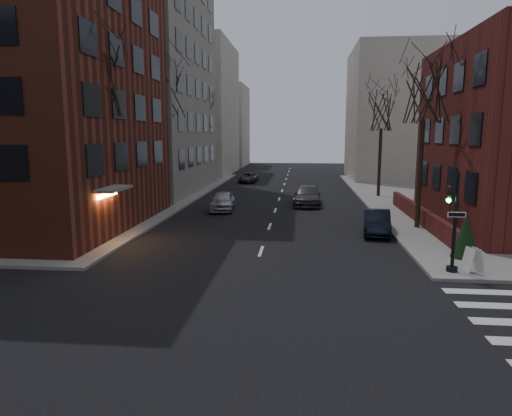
{
  "coord_description": "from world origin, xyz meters",
  "views": [
    {
      "loc": [
        1.89,
        -9.45,
        5.64
      ],
      "look_at": [
        -0.32,
        12.75,
        2.0
      ],
      "focal_mm": 32.0,
      "sensor_mm": 36.0,
      "label": 1
    }
  ],
  "objects_px": {
    "tree_left_c": "(203,111)",
    "parked_sedan": "(377,222)",
    "tree_left_b": "(164,91)",
    "evergreen_shrub": "(466,236)",
    "tree_right_a": "(425,91)",
    "streetlamp_far": "(212,146)",
    "car_lane_silver": "(222,201)",
    "car_lane_far": "(248,178)",
    "car_lane_gray": "(307,195)",
    "traffic_signal": "(453,229)",
    "tree_left_a": "(96,78)",
    "tree_right_b": "(382,111)",
    "streetlamp_near": "(158,154)",
    "sandwich_board": "(473,260)"
  },
  "relations": [
    {
      "from": "tree_right_a",
      "to": "parked_sedan",
      "type": "distance_m",
      "value": 7.94
    },
    {
      "from": "streetlamp_near",
      "to": "tree_left_b",
      "type": "bearing_deg",
      "value": 98.53
    },
    {
      "from": "car_lane_silver",
      "to": "car_lane_gray",
      "type": "relative_size",
      "value": 0.8
    },
    {
      "from": "evergreen_shrub",
      "to": "car_lane_silver",
      "type": "bearing_deg",
      "value": 136.83
    },
    {
      "from": "car_lane_far",
      "to": "tree_left_b",
      "type": "bearing_deg",
      "value": -100.7
    },
    {
      "from": "tree_right_b",
      "to": "parked_sedan",
      "type": "distance_m",
      "value": 17.17
    },
    {
      "from": "tree_left_c",
      "to": "car_lane_silver",
      "type": "relative_size",
      "value": 2.31
    },
    {
      "from": "tree_left_a",
      "to": "parked_sedan",
      "type": "relative_size",
      "value": 2.5
    },
    {
      "from": "streetlamp_far",
      "to": "parked_sedan",
      "type": "distance_m",
      "value": 29.5
    },
    {
      "from": "tree_right_b",
      "to": "streetlamp_far",
      "type": "distance_m",
      "value": 20.01
    },
    {
      "from": "tree_left_a",
      "to": "streetlamp_far",
      "type": "xyz_separation_m",
      "value": [
        0.6,
        28.0,
        -4.23
      ]
    },
    {
      "from": "tree_left_b",
      "to": "tree_left_c",
      "type": "relative_size",
      "value": 1.11
    },
    {
      "from": "streetlamp_far",
      "to": "car_lane_gray",
      "type": "relative_size",
      "value": 1.19
    },
    {
      "from": "sandwich_board",
      "to": "evergreen_shrub",
      "type": "bearing_deg",
      "value": 64.34
    },
    {
      "from": "tree_left_a",
      "to": "car_lane_silver",
      "type": "relative_size",
      "value": 2.44
    },
    {
      "from": "traffic_signal",
      "to": "tree_left_c",
      "type": "xyz_separation_m",
      "value": [
        -16.74,
        31.01,
        6.12
      ]
    },
    {
      "from": "car_lane_silver",
      "to": "car_lane_gray",
      "type": "xyz_separation_m",
      "value": [
        6.31,
        3.32,
        0.05
      ]
    },
    {
      "from": "traffic_signal",
      "to": "tree_left_b",
      "type": "height_order",
      "value": "tree_left_b"
    },
    {
      "from": "tree_left_b",
      "to": "tree_right_b",
      "type": "distance_m",
      "value": 18.64
    },
    {
      "from": "streetlamp_far",
      "to": "streetlamp_near",
      "type": "bearing_deg",
      "value": -90.0
    },
    {
      "from": "tree_right_a",
      "to": "streetlamp_near",
      "type": "relative_size",
      "value": 1.55
    },
    {
      "from": "parked_sedan",
      "to": "car_lane_far",
      "type": "relative_size",
      "value": 1.0
    },
    {
      "from": "tree_right_b",
      "to": "parked_sedan",
      "type": "relative_size",
      "value": 2.24
    },
    {
      "from": "tree_left_c",
      "to": "parked_sedan",
      "type": "distance_m",
      "value": 28.83
    },
    {
      "from": "streetlamp_far",
      "to": "car_lane_silver",
      "type": "bearing_deg",
      "value": -76.92
    },
    {
      "from": "tree_left_a",
      "to": "tree_right_b",
      "type": "height_order",
      "value": "tree_left_a"
    },
    {
      "from": "tree_right_a",
      "to": "car_lane_silver",
      "type": "bearing_deg",
      "value": 156.33
    },
    {
      "from": "streetlamp_near",
      "to": "streetlamp_far",
      "type": "xyz_separation_m",
      "value": [
        0.0,
        20.0,
        0.0
      ]
    },
    {
      "from": "tree_left_b",
      "to": "evergreen_shrub",
      "type": "relative_size",
      "value": 5.4
    },
    {
      "from": "tree_left_c",
      "to": "evergreen_shrub",
      "type": "relative_size",
      "value": 4.86
    },
    {
      "from": "streetlamp_far",
      "to": "car_lane_silver",
      "type": "distance_m",
      "value": 19.24
    },
    {
      "from": "traffic_signal",
      "to": "tree_left_a",
      "type": "bearing_deg",
      "value": 163.35
    },
    {
      "from": "tree_left_c",
      "to": "evergreen_shrub",
      "type": "bearing_deg",
      "value": -57.91
    },
    {
      "from": "tree_left_b",
      "to": "tree_left_c",
      "type": "height_order",
      "value": "tree_left_b"
    },
    {
      "from": "tree_left_b",
      "to": "tree_right_b",
      "type": "bearing_deg",
      "value": 18.82
    },
    {
      "from": "tree_left_a",
      "to": "streetlamp_far",
      "type": "bearing_deg",
      "value": 88.77
    },
    {
      "from": "tree_right_a",
      "to": "tree_left_c",
      "type": "bearing_deg",
      "value": 128.66
    },
    {
      "from": "traffic_signal",
      "to": "evergreen_shrub",
      "type": "xyz_separation_m",
      "value": [
        1.3,
        2.24,
        -0.76
      ]
    },
    {
      "from": "tree_left_c",
      "to": "tree_right_a",
      "type": "bearing_deg",
      "value": -51.34
    },
    {
      "from": "traffic_signal",
      "to": "car_lane_gray",
      "type": "bearing_deg",
      "value": 107.2
    },
    {
      "from": "traffic_signal",
      "to": "parked_sedan",
      "type": "bearing_deg",
      "value": 103.04
    },
    {
      "from": "car_lane_far",
      "to": "car_lane_gray",
      "type": "bearing_deg",
      "value": -64.24
    },
    {
      "from": "evergreen_shrub",
      "to": "car_lane_gray",
      "type": "bearing_deg",
      "value": 113.6
    },
    {
      "from": "tree_left_a",
      "to": "tree_left_b",
      "type": "relative_size",
      "value": 0.95
    },
    {
      "from": "sandwich_board",
      "to": "car_lane_gray",
      "type": "bearing_deg",
      "value": 95.38
    },
    {
      "from": "tree_left_a",
      "to": "car_lane_gray",
      "type": "bearing_deg",
      "value": 49.04
    },
    {
      "from": "tree_right_a",
      "to": "tree_right_b",
      "type": "xyz_separation_m",
      "value": [
        0.0,
        14.0,
        -0.44
      ]
    },
    {
      "from": "tree_right_a",
      "to": "car_lane_gray",
      "type": "distance_m",
      "value": 13.15
    },
    {
      "from": "tree_left_b",
      "to": "sandwich_board",
      "type": "bearing_deg",
      "value": -44.08
    },
    {
      "from": "tree_left_b",
      "to": "tree_left_c",
      "type": "distance_m",
      "value": 14.03
    }
  ]
}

